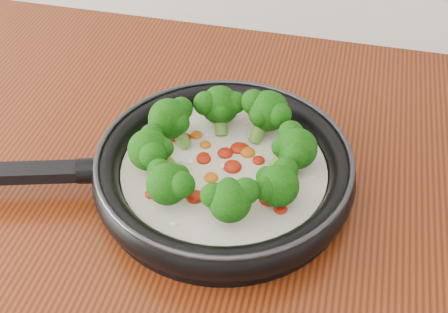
# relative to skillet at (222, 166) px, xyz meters

# --- Properties ---
(skillet) EXTENTS (0.52, 0.39, 0.09)m
(skillet) POSITION_rel_skillet_xyz_m (0.00, 0.00, 0.00)
(skillet) COLOR black
(skillet) RESTS_ON counter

